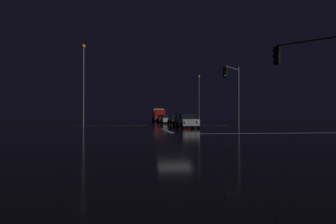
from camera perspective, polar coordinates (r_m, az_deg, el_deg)
name	(u,v)px	position (r m, az deg, el deg)	size (l,w,h in m)	color
ground	(175,135)	(22.01, 1.33, -4.47)	(120.00, 120.00, 0.10)	black
stop_line_north	(163,129)	(29.66, -0.92, -3.40)	(0.35, 13.20, 0.01)	white
centre_line_ns	(154,125)	(41.20, -2.71, -2.66)	(22.00, 0.15, 0.01)	yellow
crosswalk_bar_east	(273,133)	(24.43, 19.85, -3.93)	(13.20, 0.40, 0.01)	white
sedan_silver	(187,121)	(32.38, 3.84, -1.76)	(2.02, 4.33, 1.57)	#B7B7BC
sedan_red	(182,120)	(38.47, 2.85, -1.60)	(2.02, 4.33, 1.57)	maroon
sedan_black	(175,119)	(44.96, 1.43, -1.48)	(2.02, 4.33, 1.57)	black
sedan_white	(167,119)	(51.31, -0.27, -1.39)	(2.02, 4.33, 1.57)	silver
sedan_orange	(163,119)	(57.59, -1.02, -1.32)	(2.02, 4.33, 1.57)	#C66014
sedan_green	(162,118)	(63.09, -1.23, -1.27)	(2.02, 4.33, 1.57)	#14512D
box_truck	(158,114)	(70.96, -1.93, -0.48)	(2.68, 8.28, 3.08)	red
traffic_signal_se	(317,67)	(18.17, 27.26, 7.85)	(3.08, 3.08, 5.89)	#4C4C51
traffic_signal_ne	(233,86)	(30.95, 12.67, 5.01)	(2.49, 2.49, 6.59)	#4C4C51
streetlamp_right_far	(199,95)	(52.59, 6.06, 3.24)	(0.44, 0.44, 8.69)	#424247
streetlamp_left_near	(83,80)	(35.73, -16.26, 6.07)	(0.44, 0.44, 9.80)	#424247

